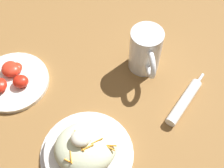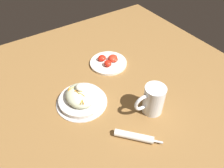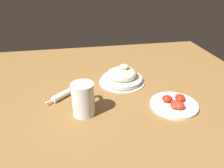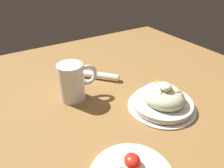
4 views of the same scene
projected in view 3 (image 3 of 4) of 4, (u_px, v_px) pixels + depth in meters
name	position (u px, v px, depth m)	size (l,w,h in m)	color
ground_plane	(121.00, 98.00, 0.98)	(1.43, 1.43, 0.00)	olive
salad_plate	(122.00, 77.00, 1.09)	(0.23, 0.23, 0.10)	silver
beer_mug	(83.00, 100.00, 0.85)	(0.09, 0.14, 0.13)	white
napkin_roll	(66.00, 93.00, 0.99)	(0.15, 0.14, 0.03)	white
tomato_plate	(175.00, 104.00, 0.91)	(0.20, 0.20, 0.04)	white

